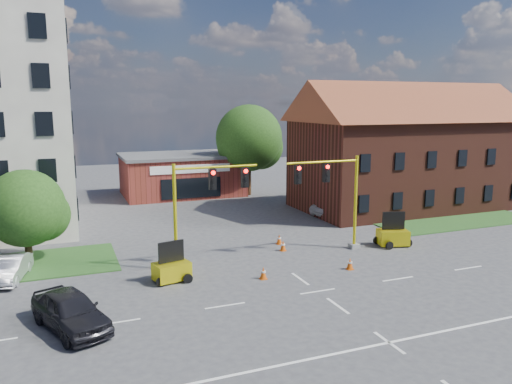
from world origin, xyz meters
The scene contains 18 objects.
ground centered at (0.00, 0.00, 0.00)m, with size 120.00×120.00×0.00m, color #404043.
grass_verge_ne centered at (18.00, 9.00, 0.04)m, with size 14.00×4.00×0.08m, color #28531F.
lane_markings centered at (0.00, -3.00, 0.01)m, with size 60.00×36.00×0.01m, color white, non-canonical shape.
brick_shop centered at (0.00, 29.98, 2.16)m, with size 12.40×8.40×4.30m.
townhouse_row centered at (18.00, 16.00, 5.93)m, with size 21.00×11.00×11.50m.
tree_large centered at (6.85, 27.08, 5.74)m, with size 7.25×6.90×9.45m.
tree_nw_front centered at (-13.76, 10.58, 3.25)m, with size 4.85×4.62×5.71m.
signal_mast_west centered at (-4.36, 6.00, 3.92)m, with size 5.30×0.60×6.20m.
signal_mast_east centered at (4.36, 6.00, 3.92)m, with size 5.30×0.60×6.20m.
trailer_west centered at (-6.64, 4.29, 0.67)m, with size 2.10×1.63×2.13m.
trailer_east centered at (8.77, 5.55, 0.70)m, with size 2.26×1.81×2.24m.
cone_a centered at (-1.90, 2.73, 0.34)m, with size 0.40×0.40×0.70m.
cone_b centered at (1.75, 8.72, 0.34)m, with size 0.40×0.40×0.70m.
cone_c centered at (3.41, 2.37, 0.34)m, with size 0.40×0.40×0.70m.
cone_d centered at (1.35, 7.21, 0.34)m, with size 0.40×0.40×0.70m.
pickup_white centered at (10.13, 15.17, 0.70)m, with size 2.31×5.01×1.39m, color silver.
sedan_dark centered at (-11.90, 0.06, 0.83)m, with size 1.97×4.89×1.67m, color black.
sedan_silver_front centered at (-14.81, 7.64, 0.66)m, with size 1.40×4.02×1.32m, color #AFB0B7.
Camera 1 is at (-11.91, -21.46, 9.52)m, focal length 35.00 mm.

